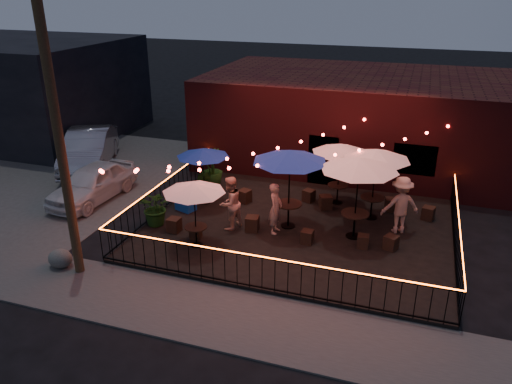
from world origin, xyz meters
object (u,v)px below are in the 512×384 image
(cafe_table_3, at_px, (340,149))
(cafe_table_4, at_px, (359,165))
(cooler, at_px, (185,198))
(boulder, at_px, (60,258))
(cafe_table_2, at_px, (290,157))
(cafe_table_1, at_px, (203,153))
(cafe_table_0, at_px, (194,188))
(cafe_table_5, at_px, (377,155))
(utility_pole, at_px, (59,141))

(cafe_table_3, bearing_deg, cafe_table_4, -68.72)
(cafe_table_4, relative_size, cooler, 2.91)
(cafe_table_4, height_order, boulder, cafe_table_4)
(cafe_table_2, xyz_separation_m, boulder, (-5.75, -4.48, -2.33))
(cafe_table_1, relative_size, cafe_table_3, 1.00)
(cafe_table_4, height_order, cooler, cafe_table_4)
(cafe_table_3, relative_size, boulder, 2.87)
(boulder, bearing_deg, cafe_table_1, 67.16)
(cafe_table_1, height_order, cafe_table_2, cafe_table_2)
(cafe_table_2, distance_m, cafe_table_4, 2.22)
(cafe_table_0, xyz_separation_m, cafe_table_1, (-1.09, 3.11, 0.00))
(cafe_table_4, bearing_deg, cafe_table_0, -154.85)
(cafe_table_5, distance_m, boulder, 10.52)
(utility_pole, bearing_deg, cafe_table_2, 41.55)
(cafe_table_4, bearing_deg, cafe_table_2, 178.79)
(cafe_table_3, bearing_deg, cafe_table_1, -161.50)
(cafe_table_1, relative_size, boulder, 2.89)
(cafe_table_5, bearing_deg, cooler, -167.12)
(cafe_table_0, distance_m, cafe_table_1, 3.30)
(cafe_table_1, bearing_deg, cafe_table_2, -14.55)
(cafe_table_1, xyz_separation_m, cafe_table_4, (5.70, -0.95, 0.53))
(cafe_table_4, bearing_deg, utility_pole, -148.61)
(cafe_table_0, distance_m, cafe_table_2, 3.30)
(utility_pole, xyz_separation_m, cafe_table_0, (2.69, 2.29, -1.90))
(utility_pole, distance_m, cafe_table_1, 5.94)
(cafe_table_0, xyz_separation_m, cafe_table_5, (4.98, 3.78, 0.37))
(cafe_table_3, height_order, cooler, cafe_table_3)
(cafe_table_2, relative_size, cooler, 3.03)
(cafe_table_5, bearing_deg, cafe_table_2, -148.83)
(cafe_table_0, distance_m, boulder, 4.43)
(cafe_table_2, height_order, cafe_table_5, cafe_table_2)
(cafe_table_4, height_order, cafe_table_5, cafe_table_4)
(cooler, relative_size, boulder, 1.16)
(cooler, bearing_deg, cafe_table_3, 43.76)
(cafe_table_2, xyz_separation_m, cooler, (-3.88, 0.09, -2.02))
(cafe_table_5, bearing_deg, cafe_table_3, 146.01)
(utility_pole, relative_size, cafe_table_2, 2.82)
(cafe_table_3, height_order, cafe_table_4, cafe_table_4)
(utility_pole, height_order, cooler, utility_pole)
(cafe_table_3, bearing_deg, cooler, -154.93)
(utility_pole, distance_m, boulder, 3.75)
(utility_pole, xyz_separation_m, cafe_table_1, (1.60, 5.40, -1.89))
(cafe_table_0, xyz_separation_m, cafe_table_3, (3.62, 4.69, 0.16))
(utility_pole, distance_m, cafe_table_3, 9.57)
(cafe_table_2, distance_m, cafe_table_5, 3.03)
(utility_pole, relative_size, cafe_table_1, 3.44)
(cafe_table_2, bearing_deg, cafe_table_5, 31.17)
(utility_pole, bearing_deg, cafe_table_1, 73.51)
(cafe_table_0, height_order, cafe_table_4, cafe_table_4)
(boulder, bearing_deg, cafe_table_4, 29.09)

